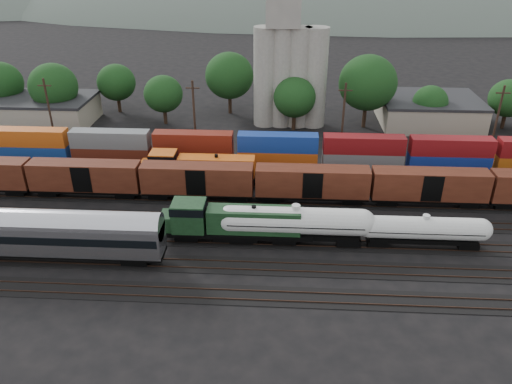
# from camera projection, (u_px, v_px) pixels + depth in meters

# --- Properties ---
(ground) EXTENTS (600.00, 600.00, 0.00)m
(ground) POSITION_uv_depth(u_px,v_px,m) (261.00, 220.00, 63.68)
(ground) COLOR black
(tracks) EXTENTS (180.00, 33.20, 0.20)m
(tracks) POSITION_uv_depth(u_px,v_px,m) (261.00, 220.00, 63.66)
(tracks) COLOR black
(tracks) RESTS_ON ground
(green_locomotive) EXTENTS (18.05, 3.18, 4.78)m
(green_locomotive) POSITION_uv_depth(u_px,v_px,m) (227.00, 221.00, 58.19)
(green_locomotive) COLOR black
(green_locomotive) RESTS_ON ground
(tank_car_a) EXTENTS (18.39, 3.29, 4.82)m
(tank_car_a) POSITION_uv_depth(u_px,v_px,m) (295.00, 222.00, 57.73)
(tank_car_a) COLOR silver
(tank_car_a) RESTS_ON ground
(tank_car_b) EXTENTS (15.27, 2.73, 4.00)m
(tank_car_b) POSITION_uv_depth(u_px,v_px,m) (424.00, 229.00, 57.18)
(tank_car_b) COLOR silver
(tank_car_b) RESTS_ON ground
(passenger_coach) EXTENTS (26.63, 3.28, 6.05)m
(passenger_coach) POSITION_uv_depth(u_px,v_px,m) (42.00, 232.00, 54.33)
(passenger_coach) COLOR silver
(passenger_coach) RESTS_ON ground
(orange_locomotive) EXTENTS (18.24, 3.04, 4.56)m
(orange_locomotive) POSITION_uv_depth(u_px,v_px,m) (195.00, 167.00, 71.84)
(orange_locomotive) COLOR black
(orange_locomotive) RESTS_ON ground
(boxcar_string) EXTENTS (153.60, 2.90, 4.20)m
(boxcar_string) POSITION_uv_depth(u_px,v_px,m) (254.00, 181.00, 66.72)
(boxcar_string) COLOR black
(boxcar_string) RESTS_ON ground
(container_wall) EXTENTS (178.40, 2.60, 5.80)m
(container_wall) POSITION_uv_depth(u_px,v_px,m) (310.00, 154.00, 75.29)
(container_wall) COLOR black
(container_wall) RESTS_ON ground
(grain_silo) EXTENTS (13.40, 5.00, 29.00)m
(grain_silo) POSITION_uv_depth(u_px,v_px,m) (289.00, 65.00, 90.16)
(grain_silo) COLOR gray
(grain_silo) RESTS_ON ground
(industrial_sheds) EXTENTS (119.38, 17.26, 5.10)m
(industrial_sheds) POSITION_uv_depth(u_px,v_px,m) (306.00, 113.00, 93.35)
(industrial_sheds) COLOR #9E937F
(industrial_sheds) RESTS_ON ground
(tree_band) EXTENTS (163.06, 20.56, 13.46)m
(tree_band) POSITION_uv_depth(u_px,v_px,m) (297.00, 86.00, 93.38)
(tree_band) COLOR black
(tree_band) RESTS_ON ground
(utility_poles) EXTENTS (122.20, 0.36, 12.00)m
(utility_poles) POSITION_uv_depth(u_px,v_px,m) (268.00, 117.00, 80.27)
(utility_poles) COLOR black
(utility_poles) RESTS_ON ground
(distant_hills) EXTENTS (860.00, 286.00, 130.00)m
(distant_hills) POSITION_uv_depth(u_px,v_px,m) (321.00, 31.00, 302.04)
(distant_hills) COLOR #59665B
(distant_hills) RESTS_ON ground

